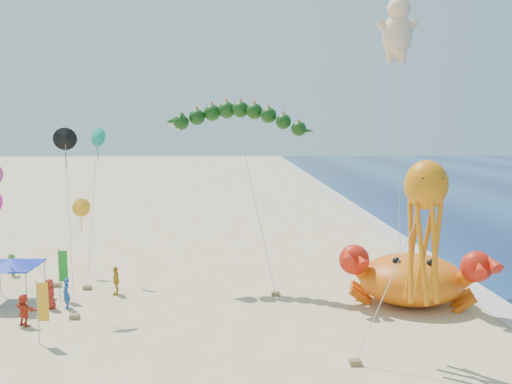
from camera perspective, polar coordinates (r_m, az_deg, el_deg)
ground at (r=29.91m, az=4.08°, el=-12.93°), size 320.00×320.00×0.00m
foam_strip at (r=33.36m, az=25.48°, el=-11.46°), size 320.00×320.00×0.00m
crab_inflatable at (r=31.12m, az=17.40°, el=-9.31°), size 8.37×6.54×3.67m
dragon_kite at (r=32.78m, az=-2.18°, el=7.95°), size 9.64×4.84×11.77m
cherub_kite at (r=36.50m, az=15.87°, el=17.59°), size 1.98×2.85×19.12m
octopus_kite at (r=22.65m, az=18.69°, el=-3.11°), size 4.08×1.66×9.00m
canopy_blue at (r=33.11m, az=-26.18°, el=-7.25°), size 3.30×3.30×2.71m
feather_flags at (r=31.33m, az=-26.82°, el=-8.90°), size 8.75×6.74×3.20m
beachgoers at (r=32.61m, az=-22.68°, el=-10.17°), size 9.09×10.38×1.79m
small_kites at (r=33.18m, az=-22.63°, el=0.73°), size 6.15×10.98×10.43m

